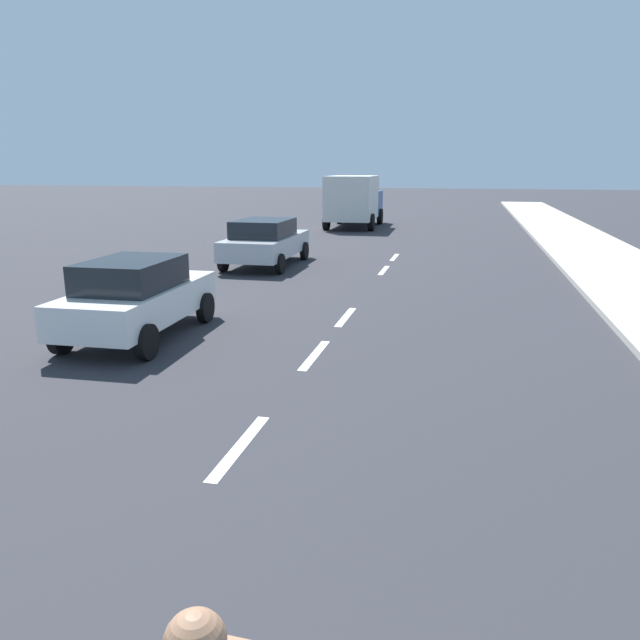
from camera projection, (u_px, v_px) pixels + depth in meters
ground_plane at (373, 283)px, 17.46m from camera, size 160.00×160.00×0.00m
sidewalk_strip at (633, 280)px, 17.67m from camera, size 3.60×80.00×0.14m
lane_stripe_2 at (240, 446)px, 7.28m from camera, size 0.16×1.80×0.01m
lane_stripe_3 at (315, 355)px, 10.81m from camera, size 0.16×1.80×0.01m
lane_stripe_4 at (346, 317)px, 13.55m from camera, size 0.16×1.80×0.01m
lane_stripe_5 at (384, 270)px, 19.64m from camera, size 0.16×1.80×0.01m
lane_stripe_6 at (395, 257)px, 22.48m from camera, size 0.16×1.80×0.01m
parked_car_white at (137, 296)px, 11.76m from camera, size 1.96×4.01×1.57m
parked_car_silver at (265, 241)px, 20.40m from camera, size 2.11×4.54×1.57m
delivery_truck at (354, 200)px, 33.31m from camera, size 2.78×6.29×2.80m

